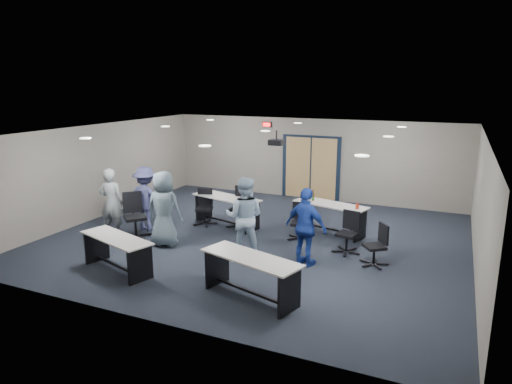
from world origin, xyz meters
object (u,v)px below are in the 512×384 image
at_px(chair_back_b, 240,208).
at_px(person_lightblue, 244,217).
at_px(chair_back_d, 347,233).
at_px(person_back, 146,199).
at_px(table_front_left, 117,248).
at_px(chair_loose_right, 375,245).
at_px(table_front_right, 251,270).
at_px(table_back_right, 330,213).
at_px(chair_loose_left, 135,216).
at_px(chair_back_a, 204,207).
at_px(person_gray, 111,202).
at_px(person_plaid, 164,209).
at_px(table_back_left, 227,206).
at_px(person_navy, 306,227).
at_px(chair_back_c, 299,222).

relative_size(chair_back_b, person_lightblue, 0.60).
relative_size(chair_back_d, person_back, 0.56).
bearing_deg(table_front_left, chair_loose_right, 44.58).
xyz_separation_m(table_front_right, chair_loose_right, (1.79, 2.47, -0.08)).
distance_m(table_back_right, chair_loose_left, 5.01).
xyz_separation_m(chair_back_a, chair_back_d, (4.11, -0.55, -0.01)).
bearing_deg(person_gray, chair_back_d, 178.09).
distance_m(chair_loose_right, person_gray, 6.56).
height_order(chair_back_a, person_lightblue, person_lightblue).
distance_m(table_front_left, person_plaid, 1.75).
height_order(table_front_right, chair_back_d, chair_back_d).
bearing_deg(table_back_left, chair_back_a, -148.36).
xyz_separation_m(table_back_left, person_back, (-1.78, -1.21, 0.31)).
bearing_deg(table_front_left, person_lightblue, 59.96).
distance_m(table_front_left, person_gray, 2.46).
bearing_deg(chair_loose_right, chair_back_b, -144.92).
relative_size(person_plaid, person_navy, 1.07).
relative_size(chair_back_c, person_lightblue, 0.50).
relative_size(chair_back_a, person_plaid, 0.54).
xyz_separation_m(table_front_right, person_back, (-4.21, 2.50, 0.32)).
bearing_deg(table_back_right, chair_loose_left, -136.37).
distance_m(chair_back_a, chair_back_b, 1.03).
xyz_separation_m(chair_back_c, person_navy, (0.66, -1.53, 0.40)).
relative_size(chair_back_d, person_plaid, 0.53).
xyz_separation_m(table_back_right, person_navy, (0.09, -2.34, 0.30)).
height_order(table_front_left, table_back_left, table_back_left).
relative_size(table_front_right, table_back_left, 0.98).
bearing_deg(chair_loose_right, person_gray, -120.91).
xyz_separation_m(table_front_left, person_gray, (-1.66, 1.78, 0.37)).
distance_m(table_front_left, person_back, 2.78).
bearing_deg(person_gray, chair_back_b, -158.19).
xyz_separation_m(table_front_right, person_navy, (0.43, 1.88, 0.31)).
relative_size(table_front_right, person_lightblue, 1.13).
height_order(table_front_right, person_plaid, person_plaid).
relative_size(table_back_left, chair_back_d, 2.17).
bearing_deg(person_plaid, table_back_left, -113.51).
bearing_deg(chair_loose_left, chair_back_d, -36.77).
bearing_deg(person_navy, table_front_right, 93.73).
height_order(chair_loose_right, person_plaid, person_plaid).
relative_size(chair_back_a, person_lightblue, 0.54).
distance_m(person_lightblue, person_back, 3.26).
distance_m(chair_back_b, chair_loose_left, 2.76).
bearing_deg(chair_back_a, chair_loose_left, -143.15).
bearing_deg(table_back_left, chair_back_b, 13.20).
bearing_deg(chair_back_a, person_lightblue, -60.30).
height_order(table_front_left, table_back_right, table_back_right).
bearing_deg(table_front_right, person_gray, 176.25).
bearing_deg(person_back, chair_back_b, -158.98).
height_order(table_front_right, chair_back_a, chair_back_a).
bearing_deg(table_back_right, person_gray, -138.61).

